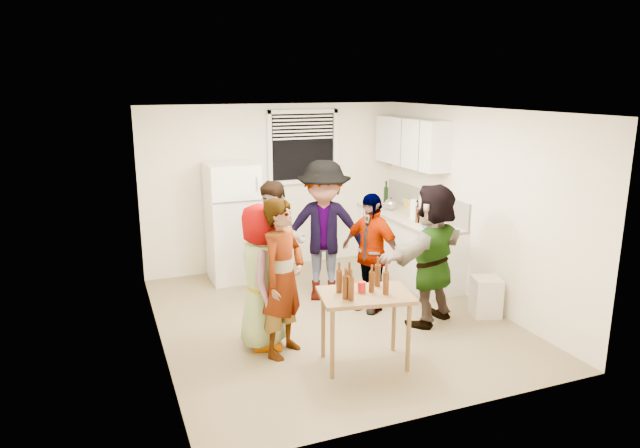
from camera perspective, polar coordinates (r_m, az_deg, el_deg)
name	(u,v)px	position (r m, az deg, el deg)	size (l,w,h in m)	color
room	(331,318)	(7.06, 1.09, -9.41)	(4.00, 4.50, 2.50)	white
window	(303,147)	(8.76, -1.70, 7.72)	(1.12, 0.10, 1.06)	white
refrigerator	(233,222)	(8.28, -8.70, 0.18)	(0.70, 0.70, 1.70)	white
counter_lower	(407,246)	(8.60, 8.65, -2.19)	(0.60, 2.20, 0.86)	white
countertop	(408,217)	(8.49, 8.76, 0.72)	(0.64, 2.22, 0.04)	beige
backsplash	(425,202)	(8.59, 10.46, 2.18)	(0.03, 2.20, 0.36)	#B1ADA3
upper_cabinets	(411,142)	(8.55, 9.11, 8.08)	(0.34, 1.60, 0.70)	white
kettle	(391,210)	(8.82, 7.11, 1.41)	(0.24, 0.20, 0.20)	silver
paper_towel	(414,219)	(8.30, 9.37, 0.54)	(0.13, 0.13, 0.28)	white
wine_bottle	(386,205)	(9.18, 6.58, 1.92)	(0.07, 0.07, 0.29)	black
beer_bottle_counter	(417,223)	(8.07, 9.70, 0.14)	(0.06, 0.06, 0.24)	#47230C
blue_cup	(426,228)	(7.80, 10.51, -0.37)	(0.09, 0.09, 0.12)	blue
picture_frame	(407,204)	(8.93, 8.69, 2.00)	(0.02, 0.18, 0.15)	#EED64D
trash_bin	(486,296)	(7.35, 16.26, -6.92)	(0.33, 0.33, 0.48)	silver
serving_table	(364,363)	(6.03, 4.42, -13.74)	(0.91, 0.60, 0.76)	brown
beer_bottle_table	(371,292)	(5.76, 5.16, -6.77)	(0.05, 0.05, 0.21)	#47230C
red_cup	(362,292)	(5.74, 4.18, -6.81)	(0.08, 0.08, 0.11)	red
guest_grey	(264,344)	(6.43, -5.62, -11.90)	(0.78, 1.59, 0.51)	#959595
guest_stripe	(284,352)	(6.24, -3.60, -12.70)	(0.61, 1.68, 0.40)	#141933
guest_back_left	(278,302)	(7.58, -4.26, -7.76)	(0.78, 1.60, 0.61)	brown
guest_back_right	(324,298)	(7.68, 0.37, -7.41)	(1.19, 1.85, 0.69)	#414146
guest_black	(369,309)	(7.36, 4.94, -8.43)	(0.88, 1.50, 0.37)	black
guest_orange	(429,321)	(7.10, 10.85, -9.52)	(1.56, 1.69, 0.50)	#B86A3C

